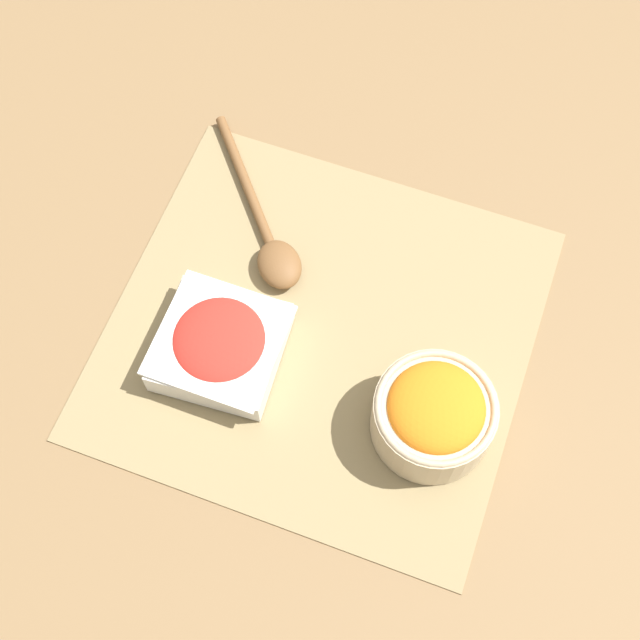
{
  "coord_description": "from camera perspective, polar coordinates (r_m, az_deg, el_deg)",
  "views": [
    {
      "loc": [
        0.14,
        -0.38,
        0.91
      ],
      "look_at": [
        0.0,
        0.0,
        0.03
      ],
      "focal_mm": 50.0,
      "sensor_mm": 36.0,
      "label": 1
    }
  ],
  "objects": [
    {
      "name": "wooden_spoon",
      "position": [
        1.03,
        -3.18,
        4.95
      ],
      "size": [
        0.19,
        0.21,
        0.03
      ],
      "color": "brown",
      "rests_on": "placemat"
    },
    {
      "name": "placemat",
      "position": [
        0.99,
        0.0,
        -0.78
      ],
      "size": [
        0.46,
        0.43,
        0.0
      ],
      "color": "#937F56",
      "rests_on": "ground_plane"
    },
    {
      "name": "tomato_bowl",
      "position": [
        0.96,
        -6.4,
        -1.57
      ],
      "size": [
        0.14,
        0.14,
        0.05
      ],
      "color": "white",
      "rests_on": "placemat"
    },
    {
      "name": "carrot_bowl",
      "position": [
        0.92,
        7.3,
        -6.01
      ],
      "size": [
        0.13,
        0.13,
        0.08
      ],
      "color": "#C6B28E",
      "rests_on": "placemat"
    },
    {
      "name": "ground_plane",
      "position": [
        0.99,
        0.0,
        -0.82
      ],
      "size": [
        3.0,
        3.0,
        0.0
      ],
      "primitive_type": "plane",
      "color": "olive"
    }
  ]
}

